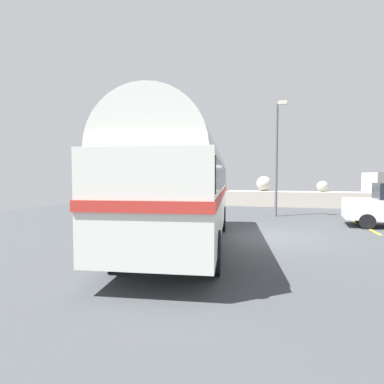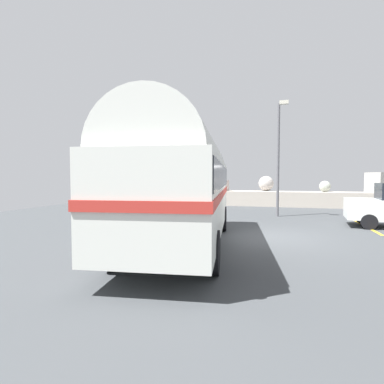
# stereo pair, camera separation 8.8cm
# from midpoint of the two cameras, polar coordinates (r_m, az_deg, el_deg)

# --- Properties ---
(ground) EXTENTS (32.00, 26.00, 0.02)m
(ground) POSITION_cam_midpoint_polar(r_m,az_deg,el_deg) (10.84, 14.96, -8.43)
(ground) COLOR #3B3F42
(breakwater) EXTENTS (31.36, 2.16, 2.45)m
(breakwater) POSITION_cam_midpoint_polar(r_m,az_deg,el_deg) (22.47, 15.46, -0.79)
(breakwater) COLOR #B5AB9E
(breakwater) RESTS_ON ground
(vintage_coach) EXTENTS (3.56, 8.83, 3.70)m
(vintage_coach) POSITION_cam_midpoint_polar(r_m,az_deg,el_deg) (8.95, -1.44, 2.46)
(vintage_coach) COLOR black
(vintage_coach) RESTS_ON ground
(lamp_post) EXTENTS (0.53, 0.80, 6.02)m
(lamp_post) POSITION_cam_midpoint_polar(r_m,az_deg,el_deg) (16.34, 16.69, 7.28)
(lamp_post) COLOR #5B5B60
(lamp_post) RESTS_ON ground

